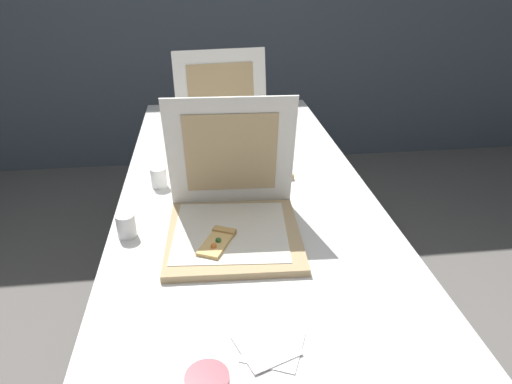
{
  "coord_description": "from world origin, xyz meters",
  "views": [
    {
      "loc": [
        -0.14,
        -0.88,
        1.51
      ],
      "look_at": [
        0.02,
        0.43,
        0.82
      ],
      "focal_mm": 31.85,
      "sensor_mm": 36.0,
      "label": 1
    }
  ],
  "objects_px": {
    "table": "(245,198)",
    "napkin_pile": "(270,346)",
    "cup_white_near_left": "(126,226)",
    "cup_white_mid": "(159,177)",
    "pizza_box_front": "(233,217)",
    "pizza_box_middle": "(230,146)"
  },
  "relations": [
    {
      "from": "table",
      "to": "napkin_pile",
      "type": "xyz_separation_m",
      "value": [
        -0.02,
        -0.76,
        0.05
      ]
    },
    {
      "from": "cup_white_near_left",
      "to": "cup_white_mid",
      "type": "distance_m",
      "value": 0.33
    },
    {
      "from": "pizza_box_front",
      "to": "pizza_box_middle",
      "type": "height_order",
      "value": "pizza_box_middle"
    },
    {
      "from": "pizza_box_middle",
      "to": "napkin_pile",
      "type": "bearing_deg",
      "value": -96.12
    },
    {
      "from": "pizza_box_front",
      "to": "pizza_box_middle",
      "type": "bearing_deg",
      "value": 89.27
    },
    {
      "from": "pizza_box_front",
      "to": "cup_white_near_left",
      "type": "distance_m",
      "value": 0.32
    },
    {
      "from": "table",
      "to": "pizza_box_front",
      "type": "height_order",
      "value": "pizza_box_front"
    },
    {
      "from": "cup_white_near_left",
      "to": "cup_white_mid",
      "type": "relative_size",
      "value": 1.0
    },
    {
      "from": "cup_white_near_left",
      "to": "pizza_box_front",
      "type": "bearing_deg",
      "value": -4.12
    },
    {
      "from": "cup_white_near_left",
      "to": "cup_white_mid",
      "type": "height_order",
      "value": "same"
    },
    {
      "from": "pizza_box_front",
      "to": "pizza_box_middle",
      "type": "xyz_separation_m",
      "value": [
        0.03,
        0.56,
        0.0
      ]
    },
    {
      "from": "cup_white_near_left",
      "to": "pizza_box_middle",
      "type": "bearing_deg",
      "value": 56.97
    },
    {
      "from": "table",
      "to": "pizza_box_front",
      "type": "distance_m",
      "value": 0.33
    },
    {
      "from": "napkin_pile",
      "to": "cup_white_mid",
      "type": "bearing_deg",
      "value": 109.64
    },
    {
      "from": "table",
      "to": "cup_white_near_left",
      "type": "bearing_deg",
      "value": -143.67
    },
    {
      "from": "table",
      "to": "pizza_box_middle",
      "type": "bearing_deg",
      "value": 97.92
    },
    {
      "from": "cup_white_mid",
      "to": "napkin_pile",
      "type": "distance_m",
      "value": 0.85
    },
    {
      "from": "cup_white_mid",
      "to": "pizza_box_middle",
      "type": "bearing_deg",
      "value": 38.0
    },
    {
      "from": "cup_white_mid",
      "to": "napkin_pile",
      "type": "height_order",
      "value": "cup_white_mid"
    },
    {
      "from": "pizza_box_front",
      "to": "napkin_pile",
      "type": "height_order",
      "value": "pizza_box_front"
    },
    {
      "from": "cup_white_near_left",
      "to": "cup_white_mid",
      "type": "bearing_deg",
      "value": 77.06
    },
    {
      "from": "cup_white_near_left",
      "to": "napkin_pile",
      "type": "bearing_deg",
      "value": -53.22
    }
  ]
}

